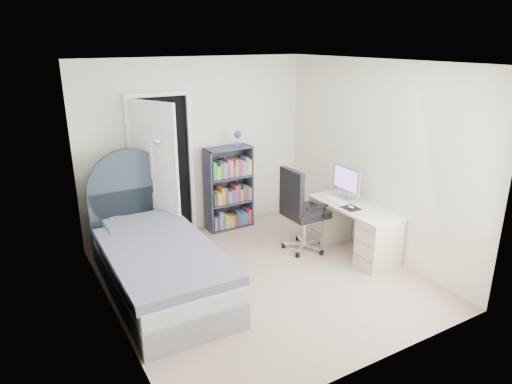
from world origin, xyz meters
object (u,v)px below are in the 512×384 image
bed (158,261)px  desk (353,226)px  bookcase (230,190)px  office_chair (300,206)px  floor_lamp (158,208)px  nightstand (118,228)px

bed → desk: size_ratio=1.73×
bed → bookcase: 1.93m
desk → office_chair: (-0.60, 0.38, 0.27)m
office_chair → bed: bearing=179.3°
bookcase → office_chair: bookcase is taller
desk → office_chair: bearing=148.0°
floor_lamp → office_chair: floor_lamp is taller
bed → office_chair: bed is taller
floor_lamp → office_chair: (1.64, -0.87, -0.01)m
desk → nightstand: bearing=151.4°
nightstand → desk: desk is taller
bed → nightstand: bearing=98.8°
bed → desk: (2.56, -0.40, 0.04)m
bed → office_chair: bearing=-0.7°
nightstand → floor_lamp: (0.48, -0.24, 0.27)m
nightstand → bed: bearing=-81.2°
office_chair → bookcase: bearing=109.9°
office_chair → desk: bearing=-32.0°
bookcase → desk: 1.89m
floor_lamp → desk: floor_lamp is taller
floor_lamp → bookcase: 1.25m
desk → office_chair: 0.76m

